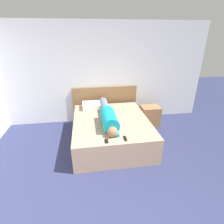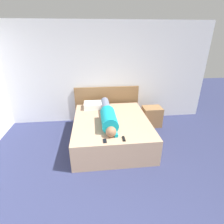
# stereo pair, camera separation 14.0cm
# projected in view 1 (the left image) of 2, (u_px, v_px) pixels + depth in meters

# --- Properties ---
(wall_back) EXTENTS (5.97, 0.06, 2.60)m
(wall_back) POSITION_uv_depth(u_px,v_px,m) (96.00, 75.00, 4.60)
(wall_back) COLOR white
(wall_back) RESTS_ON ground_plane
(bed) EXTENTS (1.64, 1.93, 0.55)m
(bed) POSITION_uv_depth(u_px,v_px,m) (111.00, 130.00, 3.98)
(bed) COLOR tan
(bed) RESTS_ON ground_plane
(headboard) EXTENTS (1.76, 0.04, 0.97)m
(headboard) POSITION_uv_depth(u_px,v_px,m) (105.00, 104.00, 4.90)
(headboard) COLOR olive
(headboard) RESTS_ON ground_plane
(nightstand) EXTENTS (0.49, 0.38, 0.52)m
(nightstand) POSITION_uv_depth(u_px,v_px,m) (150.00, 116.00, 4.72)
(nightstand) COLOR olive
(nightstand) RESTS_ON ground_plane
(person_lying) EXTENTS (0.31, 1.70, 0.31)m
(person_lying) POSITION_uv_depth(u_px,v_px,m) (108.00, 116.00, 3.74)
(person_lying) COLOR #936B4C
(person_lying) RESTS_ON bed
(pillow_near_headboard) EXTENTS (0.51, 0.36, 0.14)m
(pillow_near_headboard) POSITION_uv_depth(u_px,v_px,m) (93.00, 105.00, 4.44)
(pillow_near_headboard) COLOR white
(pillow_near_headboard) RESTS_ON bed
(tv_remote) EXTENTS (0.04, 0.15, 0.02)m
(tv_remote) POSITION_uv_depth(u_px,v_px,m) (125.00, 138.00, 3.16)
(tv_remote) COLOR black
(tv_remote) RESTS_ON bed
(cell_phone) EXTENTS (0.06, 0.13, 0.01)m
(cell_phone) POSITION_uv_depth(u_px,v_px,m) (106.00, 141.00, 3.09)
(cell_phone) COLOR black
(cell_phone) RESTS_ON bed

